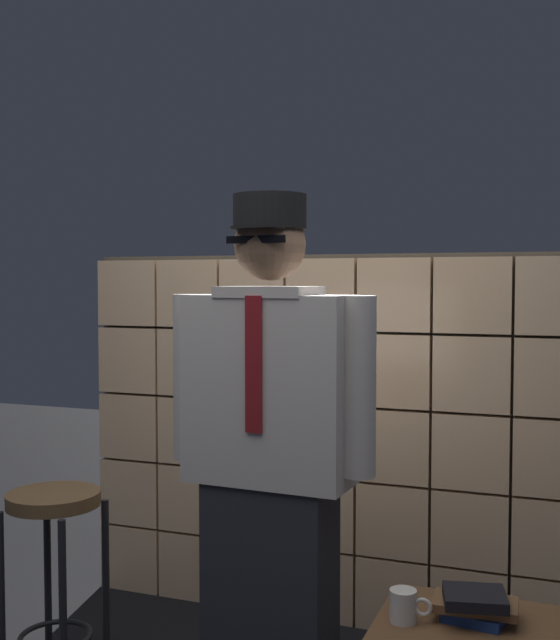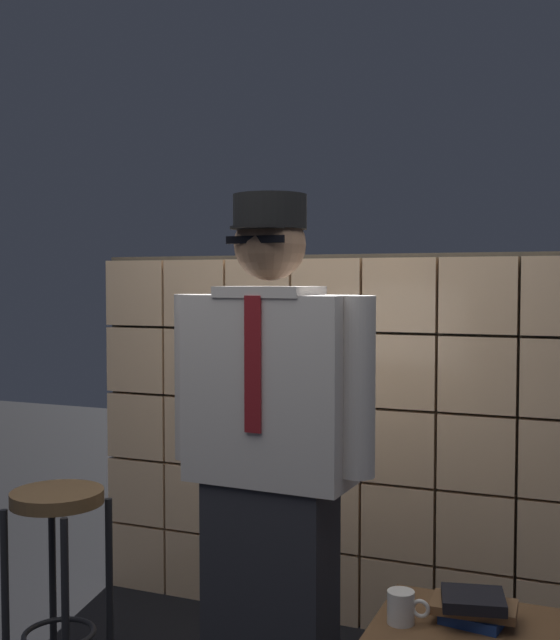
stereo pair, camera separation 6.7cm
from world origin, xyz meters
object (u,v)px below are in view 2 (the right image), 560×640
Objects in this scene: standing_person at (270,460)px; bar_stool at (58,543)px; coffee_mug at (402,607)px; book_stack at (473,607)px.

standing_person is 0.92m from bar_stool.
book_stack is at bearing 22.65° from coffee_mug.
standing_person is at bearing 173.57° from book_stack.
bar_stool is at bearing 178.49° from book_stack.
book_stack is at bearing -3.60° from standing_person.
book_stack is (0.68, -0.08, -0.36)m from standing_person.
book_stack is 1.98× the size of coffee_mug.
standing_person is 0.77m from book_stack.
book_stack is at bearing -1.51° from bar_stool.
standing_person is 0.62m from coffee_mug.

